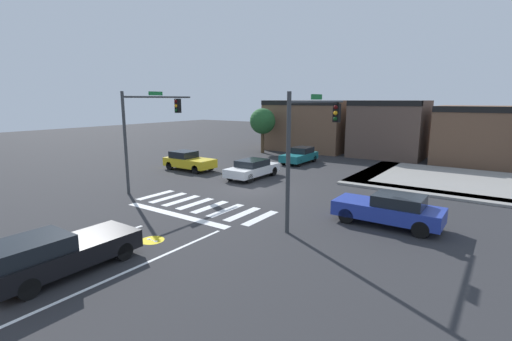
# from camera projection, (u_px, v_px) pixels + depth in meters

# --- Properties ---
(ground_plane) EXTENTS (120.00, 120.00, 0.00)m
(ground_plane) POSITION_uv_depth(u_px,v_px,m) (251.00, 189.00, 23.44)
(ground_plane) COLOR #2B2B2D
(crosswalk_near) EXTENTS (8.08, 2.62, 0.01)m
(crosswalk_near) POSITION_uv_depth(u_px,v_px,m) (203.00, 205.00, 19.81)
(crosswalk_near) COLOR silver
(crosswalk_near) RESTS_ON ground_plane
(lane_markings) EXTENTS (6.80, 18.75, 0.01)m
(lane_markings) POSITION_uv_depth(u_px,v_px,m) (97.00, 254.00, 13.59)
(lane_markings) COLOR white
(lane_markings) RESTS_ON ground_plane
(bike_detector_marking) EXTENTS (0.98, 0.98, 0.01)m
(bike_detector_marking) POSITION_uv_depth(u_px,v_px,m) (152.00, 240.00, 14.88)
(bike_detector_marking) COLOR yellow
(bike_detector_marking) RESTS_ON ground_plane
(curb_corner_northeast) EXTENTS (10.00, 10.60, 0.15)m
(curb_corner_northeast) POSITION_uv_depth(u_px,v_px,m) (423.00, 178.00, 26.24)
(curb_corner_northeast) COLOR gray
(curb_corner_northeast) RESTS_ON ground_plane
(storefront_row) EXTENTS (26.00, 6.66, 5.57)m
(storefront_row) POSITION_uv_depth(u_px,v_px,m) (384.00, 129.00, 36.74)
(storefront_row) COLOR brown
(storefront_row) RESTS_ON ground_plane
(traffic_signal_southeast) EXTENTS (0.32, 5.70, 5.96)m
(traffic_signal_southeast) POSITION_uv_depth(u_px,v_px,m) (312.00, 132.00, 16.70)
(traffic_signal_southeast) COLOR #383A3D
(traffic_signal_southeast) RESTS_ON ground_plane
(traffic_signal_southwest) EXTENTS (0.32, 5.55, 6.14)m
(traffic_signal_southwest) POSITION_uv_depth(u_px,v_px,m) (150.00, 121.00, 22.98)
(traffic_signal_southwest) COLOR #383A3D
(traffic_signal_southwest) RESTS_ON ground_plane
(car_black) EXTENTS (1.89, 4.68, 1.44)m
(car_black) POSITION_uv_depth(u_px,v_px,m) (58.00, 252.00, 11.91)
(car_black) COLOR black
(car_black) RESTS_ON ground_plane
(car_yellow) EXTENTS (4.29, 1.91, 1.51)m
(car_yellow) POSITION_uv_depth(u_px,v_px,m) (188.00, 161.00, 29.66)
(car_yellow) COLOR gold
(car_yellow) RESTS_ON ground_plane
(car_white) EXTENTS (1.89, 4.59, 1.35)m
(car_white) POSITION_uv_depth(u_px,v_px,m) (252.00, 168.00, 26.64)
(car_white) COLOR white
(car_white) RESTS_ON ground_plane
(car_blue) EXTENTS (4.70, 1.84, 1.48)m
(car_blue) POSITION_uv_depth(u_px,v_px,m) (390.00, 209.00, 16.50)
(car_blue) COLOR #23389E
(car_blue) RESTS_ON ground_plane
(car_teal) EXTENTS (1.80, 4.17, 1.41)m
(car_teal) POSITION_uv_depth(u_px,v_px,m) (300.00, 155.00, 32.87)
(car_teal) COLOR #196B70
(car_teal) RESTS_ON ground_plane
(roadside_tree) EXTENTS (2.73, 2.73, 4.76)m
(roadside_tree) POSITION_uv_depth(u_px,v_px,m) (263.00, 121.00, 38.84)
(roadside_tree) COLOR #4C3823
(roadside_tree) RESTS_ON ground_plane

